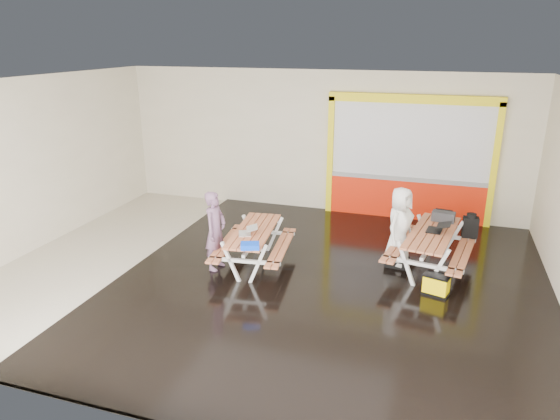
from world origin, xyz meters
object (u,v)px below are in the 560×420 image
(laptop_right, at_px, (438,228))
(blue_pouch, at_px, (250,246))
(fluke_bag, at_px, (436,285))
(picnic_table_right, at_px, (431,241))
(picnic_table_left, at_px, (254,239))
(backpack, at_px, (470,226))
(toolbox, at_px, (443,216))
(person_left, at_px, (215,231))
(person_right, at_px, (400,226))
(laptop_left, at_px, (247,232))
(dark_case, at_px, (397,262))

(laptop_right, bearing_deg, blue_pouch, -150.74)
(fluke_bag, bearing_deg, picnic_table_right, 98.64)
(picnic_table_left, distance_m, backpack, 4.21)
(picnic_table_left, bearing_deg, blue_pouch, -73.57)
(picnic_table_right, distance_m, laptop_right, 0.27)
(toolbox, height_order, fluke_bag, toolbox)
(blue_pouch, relative_size, toolbox, 0.70)
(laptop_right, xyz_separation_m, fluke_bag, (0.06, -1.02, -0.65))
(picnic_table_right, height_order, blue_pouch, blue_pouch)
(person_left, height_order, fluke_bag, person_left)
(picnic_table_right, bearing_deg, person_right, 177.93)
(laptop_right, xyz_separation_m, blue_pouch, (-3.05, -1.71, -0.06))
(person_left, xyz_separation_m, toolbox, (4.02, 1.80, 0.11))
(picnic_table_left, relative_size, laptop_left, 4.69)
(laptop_right, distance_m, blue_pouch, 3.50)
(picnic_table_left, xyz_separation_m, backpack, (3.91, 1.56, 0.16))
(dark_case, bearing_deg, picnic_table_right, 2.07)
(picnic_table_right, bearing_deg, blue_pouch, -150.74)
(laptop_left, xyz_separation_m, toolbox, (3.43, 1.69, 0.10))
(laptop_left, bearing_deg, fluke_bag, 1.22)
(person_right, relative_size, laptop_left, 3.41)
(person_left, xyz_separation_m, dark_case, (3.26, 1.13, -0.68))
(laptop_right, distance_m, backpack, 0.93)
(person_right, xyz_separation_m, laptop_left, (-2.65, -1.07, -0.04))
(laptop_right, relative_size, backpack, 0.96)
(laptop_left, bearing_deg, backpack, 24.48)
(laptop_left, relative_size, blue_pouch, 1.38)
(backpack, bearing_deg, dark_case, -148.97)
(person_left, xyz_separation_m, person_right, (3.25, 1.18, 0.05))
(laptop_left, height_order, backpack, backpack)
(person_right, xyz_separation_m, backpack, (1.29, 0.73, -0.11))
(blue_pouch, height_order, toolbox, toolbox)
(picnic_table_right, bearing_deg, person_left, -163.29)
(picnic_table_left, height_order, fluke_bag, picnic_table_left)
(laptop_right, relative_size, blue_pouch, 1.45)
(person_right, distance_m, laptop_right, 0.69)
(laptop_left, xyz_separation_m, fluke_bag, (3.40, 0.07, -0.59))
(blue_pouch, distance_m, fluke_bag, 3.24)
(picnic_table_left, distance_m, laptop_left, 0.33)
(person_right, height_order, laptop_left, person_right)
(laptop_right, bearing_deg, toolbox, 81.54)
(picnic_table_right, distance_m, laptop_left, 3.42)
(laptop_left, bearing_deg, picnic_table_left, 80.78)
(blue_pouch, bearing_deg, backpack, 33.40)
(person_left, relative_size, blue_pouch, 4.74)
(person_right, bearing_deg, picnic_table_left, 129.93)
(fluke_bag, bearing_deg, person_right, 126.94)
(dark_case, distance_m, fluke_bag, 1.21)
(picnic_table_left, height_order, dark_case, picnic_table_left)
(person_left, distance_m, blue_pouch, 1.02)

